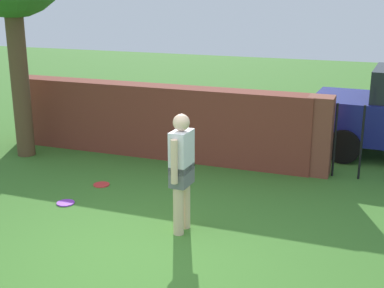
# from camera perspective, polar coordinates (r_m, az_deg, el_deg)

# --- Properties ---
(ground_plane) EXTENTS (40.00, 40.00, 0.00)m
(ground_plane) POSITION_cam_1_polar(r_m,az_deg,el_deg) (6.54, -6.45, -12.25)
(ground_plane) COLOR #3D7528
(brick_wall) EXTENTS (6.15, 0.50, 1.40)m
(brick_wall) POSITION_cam_1_polar(r_m,az_deg,el_deg) (10.18, -4.31, 2.55)
(brick_wall) COLOR brown
(brick_wall) RESTS_ON ground
(person) EXTENTS (0.24, 0.54, 1.62)m
(person) POSITION_cam_1_polar(r_m,az_deg,el_deg) (6.84, -1.14, -2.62)
(person) COLOR beige
(person) RESTS_ON ground
(frisbee_purple) EXTENTS (0.27, 0.27, 0.02)m
(frisbee_purple) POSITION_cam_1_polar(r_m,az_deg,el_deg) (8.26, -13.63, -6.27)
(frisbee_purple) COLOR purple
(frisbee_purple) RESTS_ON ground
(frisbee_red) EXTENTS (0.27, 0.27, 0.02)m
(frisbee_red) POSITION_cam_1_polar(r_m,az_deg,el_deg) (8.88, -9.86, -4.39)
(frisbee_red) COLOR red
(frisbee_red) RESTS_ON ground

